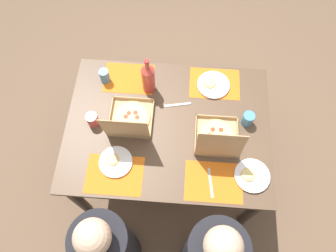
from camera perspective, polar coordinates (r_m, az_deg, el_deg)
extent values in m
plane|color=brown|center=(2.82, 0.00, -6.50)|extent=(6.00, 6.00, 0.00)
cylinder|color=#3F3328|center=(2.75, 14.02, 4.21)|extent=(0.07, 0.07, 0.71)
cylinder|color=#3F3328|center=(2.78, -12.51, 5.87)|extent=(0.07, 0.07, 0.71)
cylinder|color=#3F3328|center=(2.43, 14.78, -14.73)|extent=(0.07, 0.07, 0.71)
cylinder|color=#3F3328|center=(2.46, -16.06, -12.54)|extent=(0.07, 0.07, 0.71)
cube|color=brown|center=(2.15, 0.00, -0.17)|extent=(1.39, 1.03, 0.03)
cube|color=orange|center=(2.33, 8.41, 7.61)|extent=(0.36, 0.26, 0.00)
cube|color=orange|center=(2.34, -7.05, 8.55)|extent=(0.36, 0.26, 0.00)
cube|color=orange|center=(2.02, 8.23, -9.93)|extent=(0.36, 0.26, 0.00)
cube|color=orange|center=(2.04, -9.63, -8.68)|extent=(0.36, 0.26, 0.00)
cube|color=tan|center=(2.12, 8.69, -1.93)|extent=(0.28, 0.28, 0.01)
cube|color=tan|center=(2.13, 12.48, -1.96)|extent=(0.01, 0.28, 0.03)
cube|color=tan|center=(2.09, 4.98, -1.50)|extent=(0.01, 0.28, 0.03)
cube|color=tan|center=(2.17, 8.78, 1.63)|extent=(0.28, 0.01, 0.03)
cube|color=tan|center=(2.05, 8.74, -5.28)|extent=(0.28, 0.01, 0.03)
cylinder|color=#E0B76B|center=(2.12, 8.72, -1.83)|extent=(0.25, 0.25, 0.01)
cylinder|color=#EFD67F|center=(2.11, 8.75, -1.74)|extent=(0.23, 0.23, 0.00)
cylinder|color=red|center=(2.10, 7.54, -1.57)|extent=(0.03, 0.03, 0.00)
cylinder|color=red|center=(2.09, 8.04, -2.66)|extent=(0.03, 0.03, 0.00)
cylinder|color=red|center=(2.09, 9.28, -3.12)|extent=(0.03, 0.03, 0.00)
cylinder|color=red|center=(2.11, 10.01, -1.93)|extent=(0.03, 0.03, 0.00)
cylinder|color=red|center=(2.13, 9.56, -0.67)|extent=(0.03, 0.03, 0.00)
cylinder|color=red|center=(2.12, 8.10, -0.62)|extent=(0.03, 0.03, 0.00)
cube|color=tan|center=(1.91, 9.38, -3.52)|extent=(0.28, 0.02, 0.28)
cube|color=tan|center=(2.17, -6.61, 1.44)|extent=(0.29, 0.29, 0.01)
cube|color=tan|center=(2.14, -2.89, 1.42)|extent=(0.01, 0.29, 0.03)
cube|color=tan|center=(2.18, -10.36, 1.88)|extent=(0.01, 0.29, 0.03)
cube|color=tan|center=(2.22, -6.21, 4.91)|extent=(0.29, 0.01, 0.03)
cube|color=tan|center=(2.10, -7.14, -1.81)|extent=(0.29, 0.01, 0.03)
cylinder|color=#E0B76B|center=(2.17, -6.64, 1.54)|extent=(0.26, 0.26, 0.01)
cylinder|color=#EFD67F|center=(2.16, -6.66, 1.64)|extent=(0.23, 0.23, 0.00)
cylinder|color=red|center=(2.16, -7.65, 1.71)|extent=(0.03, 0.03, 0.00)
cylinder|color=red|center=(2.14, -8.40, 0.14)|extent=(0.03, 0.03, 0.00)
cylinder|color=red|center=(2.13, -6.08, 0.29)|extent=(0.03, 0.03, 0.00)
cylinder|color=red|center=(2.15, -5.57, 1.58)|extent=(0.03, 0.03, 0.00)
cylinder|color=red|center=(2.17, -5.89, 2.42)|extent=(0.03, 0.03, 0.00)
cylinder|color=red|center=(2.17, -7.09, 2.35)|extent=(0.03, 0.03, 0.00)
cube|color=tan|center=(1.94, -7.75, -0.54)|extent=(0.29, 0.05, 0.29)
cylinder|color=white|center=(2.07, 14.91, -8.70)|extent=(0.22, 0.22, 0.01)
cylinder|color=white|center=(2.07, 14.97, -8.64)|extent=(0.22, 0.22, 0.01)
cylinder|color=#E0B76B|center=(2.05, 14.28, -8.50)|extent=(0.09, 0.09, 0.01)
cylinder|color=#EFD67F|center=(2.05, 14.31, -8.45)|extent=(0.08, 0.08, 0.00)
cylinder|color=white|center=(2.06, -9.38, -6.45)|extent=(0.21, 0.21, 0.01)
cylinder|color=white|center=(2.05, -9.41, -6.38)|extent=(0.21, 0.21, 0.01)
cylinder|color=#E0B76B|center=(2.05, -10.06, -6.01)|extent=(0.09, 0.09, 0.01)
cylinder|color=#EFD67F|center=(2.05, -10.09, -5.96)|extent=(0.07, 0.07, 0.00)
cylinder|color=white|center=(2.31, 8.18, 7.31)|extent=(0.22, 0.22, 0.01)
cylinder|color=white|center=(2.31, 8.21, 7.42)|extent=(0.23, 0.23, 0.01)
cylinder|color=#E0B76B|center=(2.30, 7.57, 7.76)|extent=(0.09, 0.09, 0.01)
cylinder|color=#EFD67F|center=(2.30, 7.59, 7.84)|extent=(0.08, 0.08, 0.00)
cylinder|color=#B2382D|center=(2.19, -3.54, 8.31)|extent=(0.09, 0.09, 0.22)
cone|color=#B2382D|center=(2.09, -3.74, 10.27)|extent=(0.09, 0.09, 0.04)
cylinder|color=#B2382D|center=(2.05, -3.82, 11.01)|extent=(0.03, 0.03, 0.06)
cylinder|color=red|center=(2.02, -3.88, 11.58)|extent=(0.03, 0.03, 0.01)
cylinder|color=teal|center=(2.17, 14.21, 1.25)|extent=(0.08, 0.08, 0.10)
cylinder|color=teal|center=(2.32, -11.37, 8.85)|extent=(0.07, 0.07, 0.11)
cylinder|color=#BF4742|center=(2.16, -13.47, 1.11)|extent=(0.08, 0.08, 0.10)
cube|color=#B7B7BC|center=(2.01, 7.69, -10.15)|extent=(0.04, 0.19, 0.00)
cube|color=#B7B7BC|center=(2.21, 1.73, 3.87)|extent=(0.19, 0.05, 0.00)
sphere|color=#D1A889|center=(1.57, 9.97, -20.62)|extent=(0.19, 0.19, 0.19)
cylinder|color=black|center=(2.22, -10.16, -20.78)|extent=(0.32, 0.32, 0.96)
sphere|color=#D1A889|center=(1.66, -13.53, -18.99)|extent=(0.19, 0.19, 0.19)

